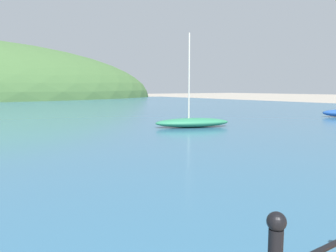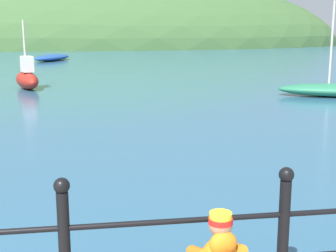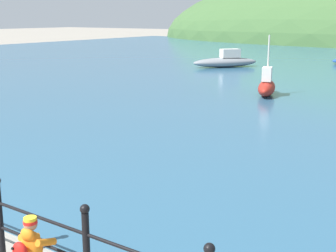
% 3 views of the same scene
% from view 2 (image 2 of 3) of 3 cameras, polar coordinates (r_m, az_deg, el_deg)
% --- Properties ---
extents(water, '(80.00, 60.00, 0.10)m').
position_cam_2_polar(water, '(33.96, -13.16, 7.58)').
color(water, '#2D5B7A').
rests_on(water, ground).
extents(far_hillside, '(79.18, 43.55, 21.42)m').
position_cam_2_polar(far_hillside, '(71.39, -11.01, 9.58)').
color(far_hillside, '#3D6033').
rests_on(far_hillside, ground).
extents(boat_nearest_quay, '(3.06, 4.73, 0.45)m').
position_cam_2_polar(boat_nearest_quay, '(35.01, -13.91, 8.11)').
color(boat_nearest_quay, '#1E4793').
rests_on(boat_nearest_quay, water).
extents(boat_far_left, '(3.75, 2.32, 4.38)m').
position_cam_2_polar(boat_far_left, '(16.38, 19.59, 4.23)').
color(boat_far_left, '#287551').
rests_on(boat_far_left, water).
extents(boat_red_dinghy, '(1.40, 2.45, 2.52)m').
position_cam_2_polar(boat_red_dinghy, '(18.30, -16.81, 5.63)').
color(boat_red_dinghy, maroon).
rests_on(boat_red_dinghy, water).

